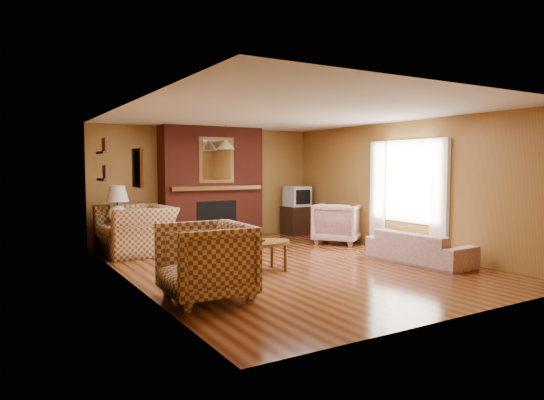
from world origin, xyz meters
TOP-DOWN VIEW (x-y plane):
  - floor at (0.00, 0.00)m, footprint 6.50×6.50m
  - ceiling at (0.00, 0.00)m, footprint 6.50×6.50m
  - wall_back at (0.00, 3.25)m, footprint 6.50×0.00m
  - wall_front at (0.00, -3.25)m, footprint 6.50×0.00m
  - wall_left at (-2.50, 0.00)m, footprint 0.00×6.50m
  - wall_right at (2.50, 0.00)m, footprint 0.00×6.50m
  - fireplace at (0.00, 2.98)m, footprint 2.20×0.82m
  - window_right at (2.45, -0.20)m, footprint 0.10×1.85m
  - bookshelf at (-2.44, 1.90)m, footprint 0.09×0.55m
  - botanical_print at (-2.47, -0.30)m, footprint 0.05×0.40m
  - pendant_light at (0.00, 2.30)m, footprint 0.36×0.36m
  - plaid_loveseat at (-1.85, 2.17)m, footprint 1.26×1.41m
  - plaid_armchair at (-1.95, -1.27)m, footprint 1.05×1.02m
  - floral_sofa at (1.90, -1.02)m, footprint 0.81×1.79m
  - floral_armchair at (2.03, 1.28)m, footprint 1.25×1.24m
  - coffee_table at (-0.65, -0.26)m, footprint 0.97×0.60m
  - side_table at (-2.10, 2.45)m, footprint 0.43×0.43m
  - table_lamp at (-2.10, 2.45)m, footprint 0.41×0.41m
  - tv_stand at (2.05, 2.80)m, footprint 0.60×0.54m
  - crt_tv at (2.05, 2.79)m, footprint 0.51×0.51m

SIDE VIEW (x-z plane):
  - floor at x=0.00m, z-range 0.00..0.00m
  - floral_sofa at x=1.90m, z-range 0.00..0.51m
  - side_table at x=-2.10m, z-range 0.00..0.55m
  - tv_stand at x=2.05m, z-range 0.00..0.65m
  - coffee_table at x=-0.65m, z-range 0.16..0.63m
  - floral_armchair at x=2.03m, z-range 0.00..0.82m
  - plaid_loveseat at x=-1.85m, z-range 0.00..0.86m
  - plaid_armchair at x=-1.95m, z-range 0.00..0.92m
  - crt_tv at x=2.05m, z-range 0.65..1.11m
  - table_lamp at x=-2.10m, z-range 0.59..1.26m
  - window_right at x=2.45m, z-range 0.13..2.13m
  - fireplace at x=0.00m, z-range -0.02..2.38m
  - wall_back at x=0.00m, z-range -2.05..4.45m
  - wall_front at x=0.00m, z-range -2.05..4.45m
  - wall_left at x=-2.50m, z-range -2.05..4.45m
  - wall_right at x=2.50m, z-range -2.05..4.45m
  - botanical_print at x=-2.47m, z-range 1.30..1.80m
  - bookshelf at x=-2.44m, z-range 1.31..2.02m
  - pendant_light at x=0.00m, z-range 1.76..2.24m
  - ceiling at x=0.00m, z-range 2.40..2.40m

